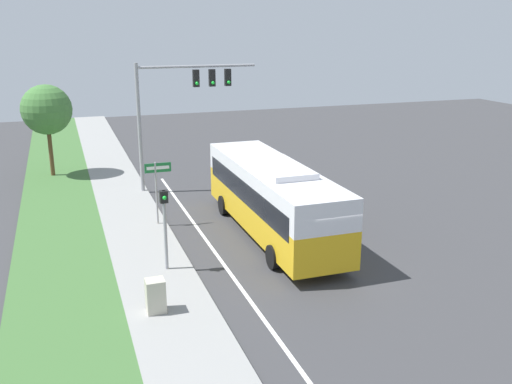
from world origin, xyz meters
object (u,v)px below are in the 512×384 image
(bus, at_px, (272,194))
(street_sign, at_px, (157,182))
(pedestrian_signal, at_px, (165,217))
(signal_gantry, at_px, (179,97))
(utility_cabinet, at_px, (156,296))

(bus, bearing_deg, street_sign, 148.09)
(pedestrian_signal, bearing_deg, signal_gantry, 74.97)
(signal_gantry, bearing_deg, street_sign, -112.12)
(signal_gantry, distance_m, street_sign, 6.74)
(signal_gantry, bearing_deg, bus, -75.65)
(street_sign, relative_size, utility_cabinet, 2.75)
(utility_cabinet, bearing_deg, signal_gantry, 74.63)
(bus, xyz_separation_m, utility_cabinet, (-5.92, -5.44, -1.17))
(pedestrian_signal, height_order, street_sign, pedestrian_signal)
(signal_gantry, relative_size, pedestrian_signal, 2.21)
(bus, distance_m, street_sign, 5.19)
(bus, bearing_deg, pedestrian_signal, -155.02)
(street_sign, bearing_deg, signal_gantry, 67.88)
(bus, bearing_deg, utility_cabinet, -137.42)
(bus, relative_size, pedestrian_signal, 3.47)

